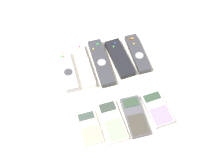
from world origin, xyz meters
TOP-DOWN VIEW (x-y plane):
  - ground_plane at (0.00, 0.00)m, footprint 3.00×3.00m
  - remote_0 at (-0.13, 0.13)m, footprint 0.05×0.17m
  - remote_1 at (-0.07, 0.14)m, footprint 0.04×0.20m
  - remote_2 at (-0.01, 0.13)m, footprint 0.05×0.21m
  - remote_3 at (0.06, 0.13)m, footprint 0.07×0.18m
  - remote_4 at (0.13, 0.13)m, footprint 0.05×0.18m
  - calculator_0 at (-0.12, -0.11)m, footprint 0.06×0.12m
  - calculator_1 at (-0.04, -0.10)m, footprint 0.07×0.15m
  - calculator_2 at (0.04, -0.11)m, footprint 0.07×0.15m
  - calculator_3 at (0.11, -0.11)m, footprint 0.08×0.13m

SIDE VIEW (x-z plane):
  - ground_plane at x=0.00m, z-range 0.00..0.00m
  - calculator_0 at x=-0.12m, z-range 0.00..0.01m
  - calculator_1 at x=-0.04m, z-range 0.00..0.01m
  - calculator_2 at x=0.04m, z-range 0.00..0.01m
  - calculator_3 at x=0.11m, z-range 0.00..0.02m
  - remote_3 at x=0.06m, z-range 0.00..0.02m
  - remote_4 at x=0.13m, z-range 0.00..0.02m
  - remote_2 at x=-0.01m, z-range 0.00..0.02m
  - remote_1 at x=-0.07m, z-range 0.00..0.02m
  - remote_0 at x=-0.13m, z-range 0.00..0.03m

